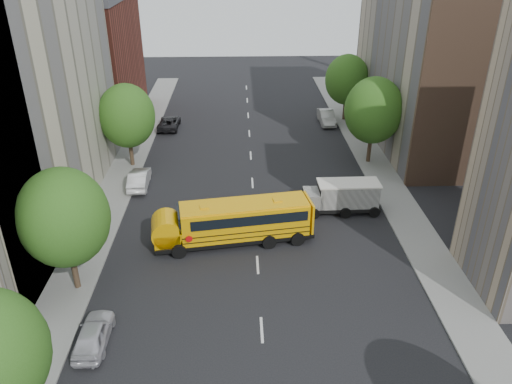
{
  "coord_description": "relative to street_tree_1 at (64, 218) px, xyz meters",
  "views": [
    {
      "loc": [
        -1.02,
        -28.58,
        19.17
      ],
      "look_at": [
        0.03,
        2.0,
        3.27
      ],
      "focal_mm": 35.0,
      "sensor_mm": 36.0,
      "label": 1
    }
  ],
  "objects": [
    {
      "name": "ground",
      "position": [
        11.0,
        4.0,
        -4.95
      ],
      "size": [
        120.0,
        120.0,
        0.0
      ],
      "primitive_type": "plane",
      "color": "black",
      "rests_on": "ground"
    },
    {
      "name": "sidewalk_left",
      "position": [
        -0.5,
        9.0,
        -4.89
      ],
      "size": [
        3.0,
        80.0,
        0.12
      ],
      "primitive_type": "cube",
      "color": "slate",
      "rests_on": "ground"
    },
    {
      "name": "sidewalk_right",
      "position": [
        22.5,
        9.0,
        -4.89
      ],
      "size": [
        3.0,
        80.0,
        0.12
      ],
      "primitive_type": "cube",
      "color": "slate",
      "rests_on": "ground"
    },
    {
      "name": "lane_markings",
      "position": [
        11.0,
        14.0,
        -4.95
      ],
      "size": [
        0.15,
        64.0,
        0.01
      ],
      "primitive_type": "cube",
      "color": "silver",
      "rests_on": "ground"
    },
    {
      "name": "building_left_redbrick",
      "position": [
        -7.0,
        32.0,
        1.55
      ],
      "size": [
        10.0,
        15.0,
        13.0
      ],
      "primitive_type": "cube",
      "color": "maroon",
      "rests_on": "ground"
    },
    {
      "name": "building_right_far",
      "position": [
        29.0,
        24.0,
        4.05
      ],
      "size": [
        10.0,
        22.0,
        18.0
      ],
      "primitive_type": "cube",
      "color": "tan",
      "rests_on": "ground"
    },
    {
      "name": "building_right_sidewall",
      "position": [
        29.0,
        13.0,
        4.05
      ],
      "size": [
        10.1,
        0.3,
        18.0
      ],
      "primitive_type": "cube",
      "color": "brown",
      "rests_on": "ground"
    },
    {
      "name": "street_tree_1",
      "position": [
        0.0,
        0.0,
        0.0
      ],
      "size": [
        5.12,
        5.12,
        7.9
      ],
      "color": "#38281C",
      "rests_on": "ground"
    },
    {
      "name": "street_tree_2",
      "position": [
        0.0,
        18.0,
        -0.12
      ],
      "size": [
        4.99,
        4.99,
        7.71
      ],
      "color": "#38281C",
      "rests_on": "ground"
    },
    {
      "name": "street_tree_4",
      "position": [
        22.0,
        18.0,
        0.12
      ],
      "size": [
        5.25,
        5.25,
        8.1
      ],
      "color": "#38281C",
      "rests_on": "ground"
    },
    {
      "name": "street_tree_5",
      "position": [
        22.0,
        30.0,
        -0.25
      ],
      "size": [
        4.86,
        4.86,
        7.51
      ],
      "color": "#38281C",
      "rests_on": "ground"
    },
    {
      "name": "school_bus",
      "position": [
        9.41,
        4.8,
        -3.25
      ],
      "size": [
        11.08,
        4.08,
        3.06
      ],
      "rotation": [
        0.0,
        0.0,
        0.15
      ],
      "color": "black",
      "rests_on": "ground"
    },
    {
      "name": "safari_truck",
      "position": [
        17.72,
        8.82,
        -3.63
      ],
      "size": [
        5.86,
        2.26,
        2.49
      ],
      "rotation": [
        0.0,
        0.0,
        0.01
      ],
      "color": "black",
      "rests_on": "ground"
    },
    {
      "name": "parked_car_0",
      "position": [
        2.2,
        -4.71,
        -4.29
      ],
      "size": [
        1.58,
        3.91,
        1.33
      ],
      "primitive_type": "imported",
      "rotation": [
        0.0,
        0.0,
        3.14
      ],
      "color": "silver",
      "rests_on": "ground"
    },
    {
      "name": "parked_car_1",
      "position": [
        1.4,
        13.69,
        -4.23
      ],
      "size": [
        1.69,
        4.43,
        1.44
      ],
      "primitive_type": "imported",
      "rotation": [
        0.0,
        0.0,
        3.18
      ],
      "color": "silver",
      "rests_on": "ground"
    },
    {
      "name": "parked_car_2",
      "position": [
        2.2,
        27.94,
        -4.3
      ],
      "size": [
        2.25,
        4.7,
        1.29
      ],
      "primitive_type": "imported",
      "rotation": [
        0.0,
        0.0,
        3.12
      ],
      "color": "black",
      "rests_on": "ground"
    },
    {
      "name": "parked_car_5",
      "position": [
        19.8,
        28.92,
        -4.21
      ],
      "size": [
        1.64,
        4.53,
        1.48
      ],
      "primitive_type": "imported",
      "rotation": [
        0.0,
        0.0,
        0.02
      ],
      "color": "#979792",
      "rests_on": "ground"
    }
  ]
}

